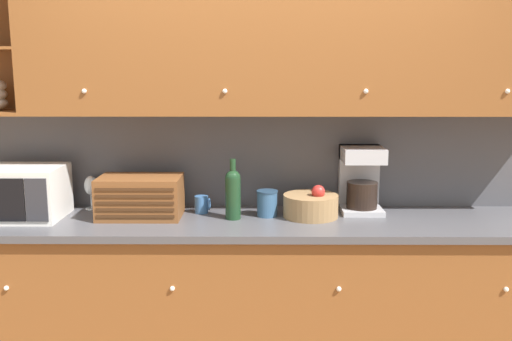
% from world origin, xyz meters
% --- Properties ---
extents(wall_back, '(5.82, 0.06, 2.60)m').
position_xyz_m(wall_back, '(0.00, 0.03, 1.30)').
color(wall_back, silver).
rests_on(wall_back, ground_plane).
extents(counter_unit, '(3.44, 0.66, 0.91)m').
position_xyz_m(counter_unit, '(0.00, -0.31, 0.46)').
color(counter_unit, brown).
rests_on(counter_unit, ground_plane).
extents(backsplash_panel, '(3.42, 0.01, 0.57)m').
position_xyz_m(backsplash_panel, '(0.00, -0.01, 1.20)').
color(backsplash_panel, '#4C4C51').
rests_on(backsplash_panel, counter_unit).
extents(upper_cabinets, '(3.42, 0.36, 0.76)m').
position_xyz_m(upper_cabinets, '(0.16, -0.17, 1.86)').
color(upper_cabinets, brown).
rests_on(upper_cabinets, backsplash_panel).
extents(microwave, '(0.52, 0.37, 0.29)m').
position_xyz_m(microwave, '(-1.35, -0.30, 1.06)').
color(microwave, silver).
rests_on(microwave, counter_unit).
extents(wine_glass, '(0.08, 0.08, 0.20)m').
position_xyz_m(wine_glass, '(-0.99, -0.08, 1.05)').
color(wine_glass, silver).
rests_on(wine_glass, counter_unit).
extents(bread_box, '(0.46, 0.30, 0.23)m').
position_xyz_m(bread_box, '(-0.65, -0.27, 1.03)').
color(bread_box, brown).
rests_on(bread_box, counter_unit).
extents(mug, '(0.09, 0.08, 0.10)m').
position_xyz_m(mug, '(-0.31, -0.18, 0.96)').
color(mug, '#38669E').
rests_on(mug, counter_unit).
extents(wine_bottle, '(0.09, 0.09, 0.34)m').
position_xyz_m(wine_bottle, '(-0.13, -0.31, 1.07)').
color(wine_bottle, '#19381E').
rests_on(wine_bottle, counter_unit).
extents(storage_canister, '(0.12, 0.12, 0.15)m').
position_xyz_m(storage_canister, '(0.06, -0.25, 0.99)').
color(storage_canister, '#33567A').
rests_on(storage_canister, counter_unit).
extents(fruit_basket, '(0.31, 0.31, 0.19)m').
position_xyz_m(fruit_basket, '(0.31, -0.27, 0.98)').
color(fruit_basket, '#937047').
rests_on(fruit_basket, counter_unit).
extents(coffee_maker, '(0.24, 0.26, 0.38)m').
position_xyz_m(coffee_maker, '(0.61, -0.13, 1.11)').
color(coffee_maker, '#B7B7BC').
rests_on(coffee_maker, counter_unit).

